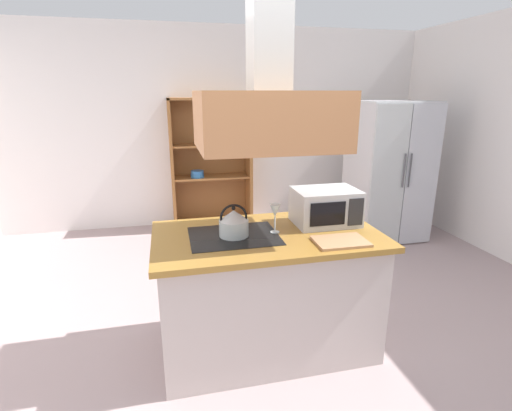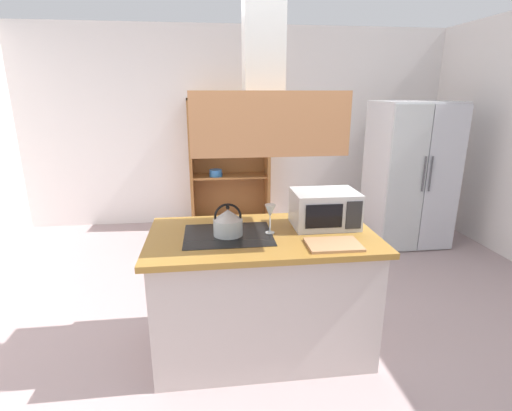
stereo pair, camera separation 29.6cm
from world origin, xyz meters
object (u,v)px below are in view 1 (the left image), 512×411
(refrigerator, at_px, (388,171))
(kettle, at_px, (234,223))
(dish_cabinet, at_px, (211,171))
(cutting_board, at_px, (341,241))
(microwave, at_px, (326,207))
(wine_glass_on_counter, at_px, (275,212))

(refrigerator, height_order, kettle, refrigerator)
(refrigerator, distance_m, kettle, 2.99)
(dish_cabinet, distance_m, kettle, 2.87)
(refrigerator, height_order, cutting_board, refrigerator)
(refrigerator, bearing_deg, microwave, -132.22)
(dish_cabinet, relative_size, microwave, 3.84)
(refrigerator, relative_size, microwave, 3.78)
(refrigerator, xyz_separation_m, kettle, (-2.32, -1.89, 0.13))
(kettle, xyz_separation_m, microwave, (0.71, 0.11, 0.04))
(microwave, height_order, wine_glass_on_counter, microwave)
(cutting_board, bearing_deg, microwave, 82.49)
(refrigerator, bearing_deg, dish_cabinet, 155.72)
(refrigerator, xyz_separation_m, dish_cabinet, (-2.15, 0.97, -0.09))
(dish_cabinet, distance_m, wine_glass_on_counter, 2.87)
(refrigerator, xyz_separation_m, wine_glass_on_counter, (-2.03, -1.88, 0.18))
(kettle, height_order, wine_glass_on_counter, kettle)
(dish_cabinet, bearing_deg, refrigerator, -24.28)
(microwave, bearing_deg, cutting_board, -97.51)
(cutting_board, distance_m, wine_glass_on_counter, 0.48)
(refrigerator, distance_m, cutting_board, 2.73)
(cutting_board, xyz_separation_m, microwave, (0.05, 0.38, 0.12))
(refrigerator, distance_m, wine_glass_on_counter, 2.78)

